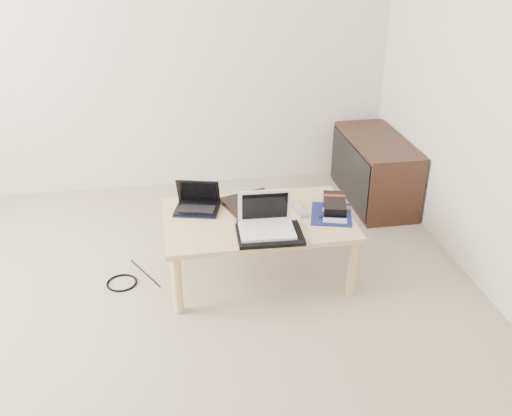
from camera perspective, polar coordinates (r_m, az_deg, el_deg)
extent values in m
plane|color=#B1A490|center=(3.09, -11.54, -13.50)|extent=(4.00, 4.00, 0.00)
cube|color=beige|center=(4.46, -12.86, 17.75)|extent=(4.00, 0.10, 2.60)
cube|color=tan|center=(3.37, 0.17, -1.16)|extent=(1.10, 0.70, 0.03)
cylinder|color=tan|center=(3.18, -7.89, -7.59)|extent=(0.06, 0.06, 0.37)
cylinder|color=tan|center=(3.33, 9.60, -5.90)|extent=(0.06, 0.06, 0.37)
cylinder|color=tan|center=(3.69, -8.32, -2.32)|extent=(0.06, 0.06, 0.37)
cylinder|color=tan|center=(3.82, 6.79, -1.08)|extent=(0.06, 0.06, 0.37)
cube|color=#382017|center=(4.47, 11.78, 3.76)|extent=(0.40, 0.90, 0.50)
cube|color=black|center=(4.40, 9.34, 3.62)|extent=(0.02, 0.86, 0.44)
cube|color=black|center=(3.49, -0.47, 0.51)|extent=(0.38, 0.35, 0.03)
cube|color=black|center=(3.45, -5.91, -0.19)|extent=(0.30, 0.24, 0.02)
cube|color=black|center=(3.44, -5.93, -0.07)|extent=(0.23, 0.15, 0.00)
cube|color=black|center=(3.38, -6.14, -0.58)|extent=(0.06, 0.04, 0.00)
cube|color=black|center=(3.46, -5.79, 1.63)|extent=(0.27, 0.13, 0.17)
cube|color=black|center=(3.46, -5.81, 1.57)|extent=(0.23, 0.10, 0.13)
cube|color=#0C1144|center=(3.37, -6.20, -0.95)|extent=(0.25, 0.08, 0.01)
cube|color=black|center=(3.35, 0.07, -0.91)|extent=(0.26, 0.21, 0.01)
cube|color=silver|center=(3.35, 0.07, -0.82)|extent=(0.21, 0.17, 0.00)
cube|color=#ACACB1|center=(3.45, 4.27, -0.05)|extent=(0.07, 0.23, 0.02)
cube|color=gray|center=(3.45, 4.27, 0.10)|extent=(0.06, 0.19, 0.00)
cube|color=black|center=(3.16, 1.39, -2.67)|extent=(0.37, 0.28, 0.02)
cube|color=white|center=(3.16, 1.11, -2.30)|extent=(0.31, 0.22, 0.01)
cube|color=white|center=(3.16, 1.12, -2.19)|extent=(0.25, 0.13, 0.00)
cube|color=white|center=(3.09, 1.32, -2.89)|extent=(0.07, 0.03, 0.00)
cube|color=white|center=(3.19, 0.89, 0.23)|extent=(0.30, 0.05, 0.21)
cube|color=black|center=(3.19, 0.91, 0.18)|extent=(0.26, 0.03, 0.16)
cube|color=#0B104B|center=(3.42, 7.55, -0.62)|extent=(0.31, 0.35, 0.01)
cube|color=#ACACB1|center=(3.45, 7.06, -0.18)|extent=(0.06, 0.06, 0.01)
cube|color=#C49117|center=(3.50, 8.68, 0.10)|extent=(0.10, 0.04, 0.01)
cube|color=#C49117|center=(3.48, 8.69, -0.03)|extent=(0.10, 0.04, 0.01)
cube|color=silver|center=(3.36, 7.89, -1.09)|extent=(0.14, 0.05, 0.01)
cube|color=silver|center=(3.34, 7.90, -1.25)|extent=(0.14, 0.05, 0.01)
cube|color=silver|center=(3.32, 7.90, -1.41)|extent=(0.14, 0.05, 0.01)
cube|color=black|center=(3.37, 6.55, -0.86)|extent=(0.03, 0.03, 0.01)
cube|color=black|center=(3.49, 7.85, 0.41)|extent=(0.19, 0.29, 0.06)
cube|color=maroon|center=(3.52, 7.85, 1.24)|extent=(0.14, 0.06, 0.00)
torus|color=black|center=(3.29, -0.66, -1.47)|extent=(0.10, 0.10, 0.01)
torus|color=black|center=(3.57, -13.28, -7.29)|extent=(0.19, 0.19, 0.01)
cylinder|color=black|center=(3.63, -11.03, -6.42)|extent=(0.18, 0.33, 0.01)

